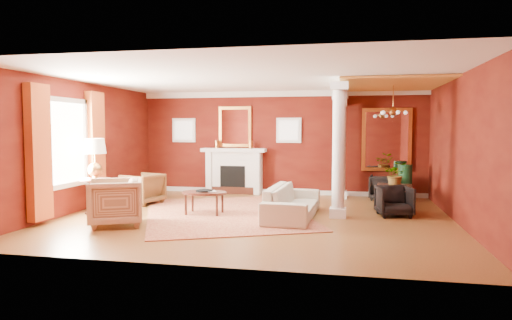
% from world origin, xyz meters
% --- Properties ---
extents(ground, '(8.00, 8.00, 0.00)m').
position_xyz_m(ground, '(0.00, 0.00, 0.00)').
color(ground, brown).
rests_on(ground, ground).
extents(room_shell, '(8.04, 7.04, 2.92)m').
position_xyz_m(room_shell, '(0.00, 0.00, 2.02)').
color(room_shell, '#601A0D').
rests_on(room_shell, ground).
extents(fireplace, '(1.85, 0.42, 1.29)m').
position_xyz_m(fireplace, '(-1.30, 3.32, 0.65)').
color(fireplace, silver).
rests_on(fireplace, ground).
extents(overmantel_mirror, '(0.95, 0.07, 1.15)m').
position_xyz_m(overmantel_mirror, '(-1.30, 3.45, 1.90)').
color(overmantel_mirror, gold).
rests_on(overmantel_mirror, fireplace).
extents(flank_window_left, '(0.70, 0.07, 0.70)m').
position_xyz_m(flank_window_left, '(-2.85, 3.46, 1.80)').
color(flank_window_left, silver).
rests_on(flank_window_left, room_shell).
extents(flank_window_right, '(0.70, 0.07, 0.70)m').
position_xyz_m(flank_window_right, '(0.25, 3.46, 1.80)').
color(flank_window_right, silver).
rests_on(flank_window_right, room_shell).
extents(left_window, '(0.21, 2.55, 2.60)m').
position_xyz_m(left_window, '(-3.89, -0.60, 1.42)').
color(left_window, white).
rests_on(left_window, room_shell).
extents(column_front, '(0.36, 0.36, 2.80)m').
position_xyz_m(column_front, '(1.70, 0.30, 1.43)').
color(column_front, silver).
rests_on(column_front, ground).
extents(column_back, '(0.36, 0.36, 2.80)m').
position_xyz_m(column_back, '(1.70, 3.00, 1.43)').
color(column_back, silver).
rests_on(column_back, ground).
extents(header_beam, '(0.30, 3.20, 0.32)m').
position_xyz_m(header_beam, '(1.70, 1.90, 2.62)').
color(header_beam, silver).
rests_on(header_beam, column_front).
extents(amber_ceiling, '(2.30, 3.40, 0.04)m').
position_xyz_m(amber_ceiling, '(2.85, 1.75, 2.87)').
color(amber_ceiling, gold).
rests_on(amber_ceiling, room_shell).
extents(dining_mirror, '(1.30, 0.07, 1.70)m').
position_xyz_m(dining_mirror, '(2.90, 3.45, 1.55)').
color(dining_mirror, gold).
rests_on(dining_mirror, room_shell).
extents(chandelier, '(0.60, 0.62, 0.75)m').
position_xyz_m(chandelier, '(2.90, 1.80, 2.25)').
color(chandelier, '#BF7F3C').
rests_on(chandelier, room_shell).
extents(crown_trim, '(8.00, 0.08, 0.16)m').
position_xyz_m(crown_trim, '(0.00, 3.46, 2.82)').
color(crown_trim, silver).
rests_on(crown_trim, room_shell).
extents(base_trim, '(8.00, 0.08, 0.12)m').
position_xyz_m(base_trim, '(0.00, 3.46, 0.06)').
color(base_trim, silver).
rests_on(base_trim, ground).
extents(rug, '(4.75, 5.32, 0.02)m').
position_xyz_m(rug, '(-0.73, 0.23, 0.01)').
color(rug, maroon).
rests_on(rug, ground).
extents(sofa, '(0.77, 2.31, 0.89)m').
position_xyz_m(sofa, '(0.77, 0.08, 0.45)').
color(sofa, beige).
rests_on(sofa, ground).
extents(armchair_leopard, '(0.98, 1.01, 0.83)m').
position_xyz_m(armchair_leopard, '(-3.04, 1.07, 0.42)').
color(armchair_leopard, black).
rests_on(armchair_leopard, ground).
extents(armchair_stripe, '(1.23, 1.26, 0.99)m').
position_xyz_m(armchair_stripe, '(-2.46, -1.34, 0.50)').
color(armchair_stripe, tan).
rests_on(armchair_stripe, ground).
extents(coffee_table, '(0.98, 0.98, 0.50)m').
position_xyz_m(coffee_table, '(-1.13, 0.06, 0.45)').
color(coffee_table, black).
rests_on(coffee_table, ground).
extents(coffee_book, '(0.17, 0.10, 0.25)m').
position_xyz_m(coffee_book, '(-1.06, 0.04, 0.62)').
color(coffee_book, black).
rests_on(coffee_book, coffee_table).
extents(side_table, '(0.66, 0.66, 1.64)m').
position_xyz_m(side_table, '(-3.50, -0.28, 1.12)').
color(side_table, black).
rests_on(side_table, ground).
extents(dining_table, '(0.65, 1.48, 0.80)m').
position_xyz_m(dining_table, '(2.98, 1.63, 0.40)').
color(dining_table, black).
rests_on(dining_table, ground).
extents(dining_chair_near, '(0.79, 0.75, 0.71)m').
position_xyz_m(dining_chair_near, '(2.86, 0.68, 0.35)').
color(dining_chair_near, black).
rests_on(dining_chair_near, ground).
extents(dining_chair_far, '(0.77, 0.73, 0.71)m').
position_xyz_m(dining_chair_far, '(2.80, 2.93, 0.35)').
color(dining_chair_far, black).
rests_on(dining_chair_far, ground).
extents(green_urn, '(0.40, 0.40, 0.96)m').
position_xyz_m(green_urn, '(3.33, 2.85, 0.38)').
color(green_urn, '#123A1E').
rests_on(green_urn, ground).
extents(potted_plant, '(0.53, 0.59, 0.45)m').
position_xyz_m(potted_plant, '(2.98, 1.69, 1.03)').
color(potted_plant, '#26591E').
rests_on(potted_plant, dining_table).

